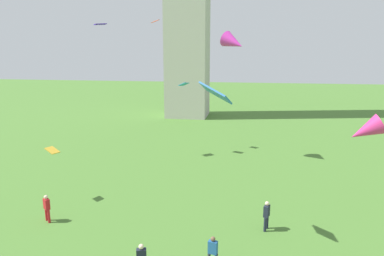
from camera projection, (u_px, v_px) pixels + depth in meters
person_0 at (267, 214)px, 20.25m from camera, size 0.42×0.54×1.83m
person_1 at (47, 207)px, 21.28m from camera, size 0.53×0.49×1.78m
person_3 at (213, 251)px, 16.61m from camera, size 0.52×0.35×1.72m
kite_flying_0 at (155, 21)px, 34.74m from camera, size 0.93×0.88×0.38m
kite_flying_1 at (234, 43)px, 31.68m from camera, size 2.91×2.68×2.16m
kite_flying_2 at (100, 24)px, 32.07m from camera, size 1.29×1.25×0.15m
kite_flying_3 at (184, 84)px, 34.52m from camera, size 1.15×1.04×0.46m
kite_flying_4 at (216, 93)px, 17.89m from camera, size 1.79×1.82×1.25m
kite_flying_5 at (366, 130)px, 23.18m from camera, size 2.64×1.68×2.33m
kite_flying_6 at (52, 150)px, 23.84m from camera, size 1.10×0.97×0.34m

